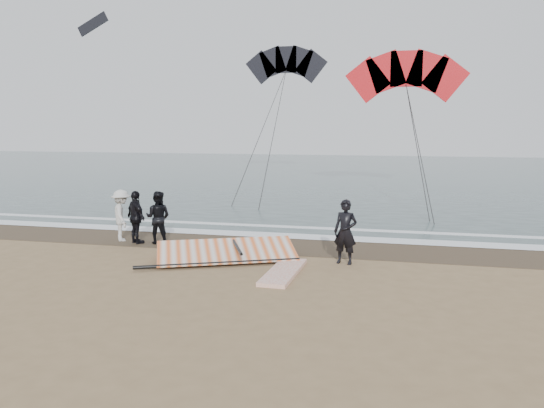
{
  "coord_description": "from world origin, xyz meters",
  "views": [
    {
      "loc": [
        2.87,
        -12.4,
        3.93
      ],
      "look_at": [
        -0.72,
        3.0,
        1.6
      ],
      "focal_mm": 35.0,
      "sensor_mm": 36.0,
      "label": 1
    }
  ],
  "objects_px": {
    "board_cream": "(218,252)",
    "sail_rig": "(226,253)",
    "board_white": "(283,272)",
    "man_main": "(345,232)"
  },
  "relations": [
    {
      "from": "board_white",
      "to": "board_cream",
      "type": "relative_size",
      "value": 1.06
    },
    {
      "from": "board_cream",
      "to": "board_white",
      "type": "bearing_deg",
      "value": -24.31
    },
    {
      "from": "board_white",
      "to": "board_cream",
      "type": "distance_m",
      "value": 3.04
    },
    {
      "from": "man_main",
      "to": "sail_rig",
      "type": "bearing_deg",
      "value": -161.21
    },
    {
      "from": "board_white",
      "to": "sail_rig",
      "type": "bearing_deg",
      "value": 152.0
    },
    {
      "from": "board_cream",
      "to": "sail_rig",
      "type": "xyz_separation_m",
      "value": [
        0.49,
        -0.64,
        0.14
      ]
    },
    {
      "from": "board_cream",
      "to": "sail_rig",
      "type": "bearing_deg",
      "value": -41.27
    },
    {
      "from": "man_main",
      "to": "board_white",
      "type": "bearing_deg",
      "value": -122.21
    },
    {
      "from": "board_white",
      "to": "sail_rig",
      "type": "xyz_separation_m",
      "value": [
        -1.98,
        1.15,
        0.14
      ]
    },
    {
      "from": "sail_rig",
      "to": "man_main",
      "type": "bearing_deg",
      "value": 5.02
    }
  ]
}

